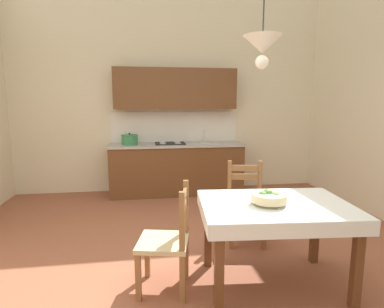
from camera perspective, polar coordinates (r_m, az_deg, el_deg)
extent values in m
cube|color=#99563D|center=(3.28, 0.83, -21.03)|extent=(6.13, 6.55, 0.10)
cube|color=beige|center=(5.86, -4.06, 13.51)|extent=(6.13, 0.12, 4.08)
cube|color=brown|center=(5.61, -2.78, -2.84)|extent=(2.31, 0.60, 0.86)
cube|color=#ADA8A3|center=(5.52, -2.81, 1.71)|extent=(2.34, 0.63, 0.04)
cube|color=white|center=(5.79, -3.13, 4.99)|extent=(2.31, 0.01, 0.55)
cube|color=brown|center=(5.62, -3.03, 11.75)|extent=(2.13, 0.34, 0.70)
cube|color=black|center=(5.44, -2.46, -7.40)|extent=(2.27, 0.02, 0.09)
cylinder|color=silver|center=(5.61, 2.49, 1.98)|extent=(0.34, 0.34, 0.02)
cylinder|color=silver|center=(5.73, 2.23, 3.29)|extent=(0.02, 0.02, 0.22)
cube|color=black|center=(5.52, -4.02, 1.96)|extent=(0.52, 0.42, 0.01)
cylinder|color=silver|center=(5.41, -5.31, 1.93)|extent=(0.11, 0.11, 0.01)
cylinder|color=silver|center=(5.43, -2.56, 1.98)|extent=(0.11, 0.11, 0.01)
cylinder|color=silver|center=(5.61, -5.42, 2.18)|extent=(0.11, 0.11, 0.01)
cylinder|color=silver|center=(5.63, -2.78, 2.24)|extent=(0.11, 0.11, 0.01)
cylinder|color=#337A4C|center=(5.48, -11.27, 2.48)|extent=(0.28, 0.28, 0.15)
cylinder|color=#337A4C|center=(5.47, -11.29, 3.37)|extent=(0.29, 0.29, 0.02)
sphere|color=black|center=(5.47, -11.30, 3.63)|extent=(0.04, 0.04, 0.04)
cube|color=brown|center=(2.83, 14.98, -8.88)|extent=(1.27, 0.94, 0.02)
cube|color=brown|center=(2.53, 4.94, -20.11)|extent=(0.08, 0.08, 0.73)
cube|color=brown|center=(2.89, 27.83, -17.29)|extent=(0.08, 0.08, 0.73)
cube|color=brown|center=(3.17, 2.90, -13.76)|extent=(0.08, 0.08, 0.73)
cube|color=brown|center=(3.47, 21.48, -12.38)|extent=(0.08, 0.08, 0.73)
cube|color=white|center=(2.82, 14.99, -8.63)|extent=(1.33, 1.00, 0.00)
cube|color=white|center=(2.45, 18.39, -13.15)|extent=(1.26, 0.11, 0.12)
cube|color=white|center=(3.25, 12.38, -7.29)|extent=(1.26, 0.11, 0.12)
cube|color=white|center=(2.71, 1.95, -10.45)|extent=(0.08, 0.90, 0.12)
cube|color=white|center=(3.10, 26.22, -8.87)|extent=(0.08, 0.90, 0.12)
cube|color=#D1BC89|center=(2.79, -5.26, -15.67)|extent=(0.50, 0.50, 0.04)
cube|color=olive|center=(2.77, -9.75, -21.22)|extent=(0.05, 0.05, 0.41)
cube|color=olive|center=(3.08, -8.14, -17.88)|extent=(0.05, 0.05, 0.41)
cube|color=olive|center=(2.59, -1.80, -16.81)|extent=(0.05, 0.05, 0.93)
cube|color=olive|center=(2.92, -1.12, -13.71)|extent=(0.05, 0.05, 0.93)
cube|color=olive|center=(2.62, -1.47, -7.61)|extent=(0.09, 0.32, 0.07)
cube|color=olive|center=(2.65, -1.46, -9.79)|extent=(0.09, 0.32, 0.07)
cube|color=#D1BC89|center=(3.70, 9.82, -9.38)|extent=(0.49, 0.49, 0.04)
cube|color=olive|center=(3.64, 13.01, -13.57)|extent=(0.05, 0.05, 0.41)
cube|color=olive|center=(3.59, 7.21, -13.75)|extent=(0.05, 0.05, 0.41)
cube|color=olive|center=(3.89, 12.10, -7.99)|extent=(0.05, 0.05, 0.93)
cube|color=olive|center=(3.84, 6.76, -8.07)|extent=(0.05, 0.05, 0.93)
cube|color=olive|center=(3.77, 9.60, -2.53)|extent=(0.32, 0.08, 0.07)
cube|color=olive|center=(3.79, 9.56, -4.09)|extent=(0.32, 0.08, 0.07)
cylinder|color=beige|center=(2.77, 13.76, -8.63)|extent=(0.17, 0.17, 0.02)
cylinder|color=beige|center=(2.76, 13.80, -7.69)|extent=(0.30, 0.30, 0.07)
sphere|color=#4C8E3D|center=(2.74, 12.75, -7.51)|extent=(0.09, 0.09, 0.09)
sphere|color=#4C8E3D|center=(2.76, 15.03, -7.59)|extent=(0.08, 0.08, 0.08)
sphere|color=#4C8E3D|center=(2.78, 13.58, -7.23)|extent=(0.10, 0.10, 0.10)
cylinder|color=black|center=(2.82, 12.96, 25.38)|extent=(0.01, 0.01, 0.57)
cone|color=silver|center=(2.75, 12.70, 18.87)|extent=(0.32, 0.32, 0.14)
sphere|color=white|center=(2.73, 12.59, 15.97)|extent=(0.11, 0.11, 0.11)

